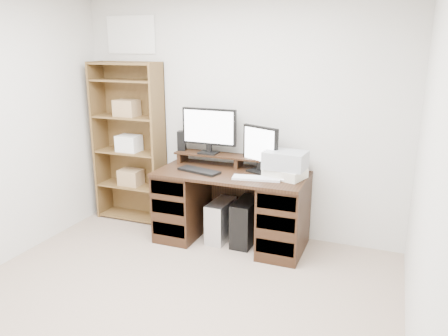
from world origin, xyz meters
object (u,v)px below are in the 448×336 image
Objects in this scene: desk at (232,206)px; tower_silver at (221,220)px; monitor_small at (260,147)px; bookshelf at (130,141)px; monitor_wide at (209,128)px; tower_black at (246,222)px; printer at (285,173)px.

desk is 3.58× the size of tower_silver.
tower_silver is (-0.38, -0.11, -0.79)m from monitor_small.
desk is 1.43m from bookshelf.
tower_silver is 0.23× the size of bookshelf.
desk is at bearing -31.01° from monitor_wide.
desk reaches higher than tower_black.
monitor_wide is 1.30× the size of monitor_small.
bookshelf is at bearing 170.80° from desk.
monitor_wide is 0.97m from tower_silver.
tower_silver is at bearing 174.40° from desk.
desk reaches higher than tower_silver.
bookshelf is (-1.85, 0.19, 0.12)m from printer.
monitor_wide reaches higher than monitor_small.
tower_black is at bearing 7.07° from tower_silver.
bookshelf reaches higher than desk.
desk is 3.26× the size of monitor_small.
bookshelf is (-1.57, 0.09, -0.08)m from monitor_small.
tower_silver is (-0.12, 0.01, -0.18)m from desk.
monitor_wide is 0.61m from monitor_small.
bookshelf is at bearing -179.43° from monitor_wide.
monitor_wide reaches higher than tower_silver.
bookshelf is (-1.31, 0.21, 0.53)m from desk.
bookshelf is at bearing -170.14° from printer.
printer is 0.86× the size of tower_silver.
monitor_small is (0.25, 0.12, 0.61)m from desk.
printer is at bearing 4.44° from monitor_small.
bookshelf is (-1.46, 0.18, 0.69)m from tower_black.
desk is 0.67m from monitor_small.
monitor_wide reaches higher than desk.
tower_silver is 1.40m from bookshelf.
bookshelf reaches higher than tower_silver.
monitor_small is (0.58, -0.09, -0.13)m from monitor_wide.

